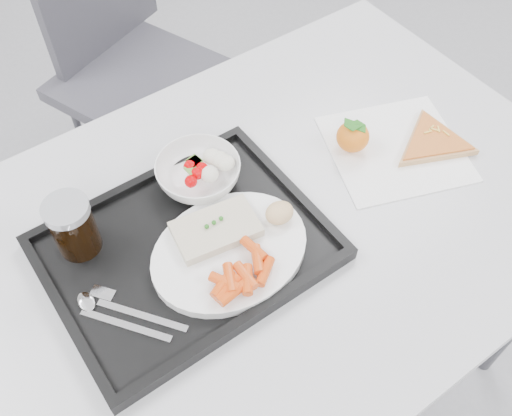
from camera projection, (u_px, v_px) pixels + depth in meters
The scene contains 14 objects.
table at pixel (262, 241), 1.06m from camera, with size 1.20×0.80×0.75m.
chair at pixel (123, 42), 1.64m from camera, with size 0.54×0.55×0.93m.
tray at pixel (187, 249), 0.96m from camera, with size 0.45×0.35×0.03m.
dinner_plate at pixel (230, 251), 0.94m from camera, with size 0.27×0.27×0.02m.
fish_fillet at pixel (216, 229), 0.94m from camera, with size 0.15×0.11×0.03m.
bread_roll at pixel (279, 213), 0.95m from camera, with size 0.06×0.06×0.03m.
salad_bowl at pixel (198, 173), 1.02m from camera, with size 0.15×0.15×0.05m.
cola_glass at pixel (73, 226), 0.91m from camera, with size 0.07×0.07×0.11m.
cutlery at pixel (115, 312), 0.88m from camera, with size 0.13×0.16×0.01m.
napkin at pixel (395, 148), 1.10m from camera, with size 0.32×0.31×0.00m.
tangerine at pixel (353, 137), 1.08m from camera, with size 0.08×0.08×0.07m.
pizza_slice at pixel (433, 142), 1.10m from camera, with size 0.20×0.20×0.02m.
carrot_pile at pixel (240, 276), 0.88m from camera, with size 0.12×0.09×0.02m.
salad_contents at pixel (210, 166), 1.01m from camera, with size 0.10×0.07×0.03m.
Camera 1 is at (-0.35, -0.17, 1.57)m, focal length 40.00 mm.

